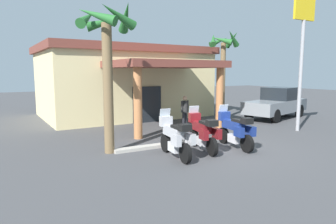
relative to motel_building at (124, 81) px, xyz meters
name	(u,v)px	position (x,y,z in m)	size (l,w,h in m)	color
ground_plane	(222,148)	(0.13, -10.17, -2.31)	(80.00, 80.00, 0.00)	#424244
motel_building	(124,81)	(0.00, 0.00, 0.00)	(10.88, 11.51, 4.54)	beige
motorcycle_silver	(175,138)	(-2.12, -10.43, -1.61)	(0.73, 2.21, 1.61)	black
motorcycle_maroon	(203,132)	(-0.77, -10.17, -1.61)	(0.86, 2.20, 1.61)	black
motorcycle_blue	(235,130)	(0.58, -10.42, -1.61)	(0.76, 2.21, 1.61)	black
pedestrian	(185,110)	(0.93, -6.19, -1.32)	(0.51, 0.32, 1.72)	black
pickup_truck_gray	(276,103)	(8.06, -5.85, -1.37)	(5.52, 3.22, 1.95)	black
palm_tree_near_portico	(223,55)	(4.79, -4.46, 1.65)	(1.89, 1.99, 5.46)	brown
palm_tree_roadside	(107,47)	(-3.91, -8.76, 1.48)	(2.08, 2.17, 5.38)	brown
roadside_sign	(302,42)	(5.66, -9.32, 2.05)	(1.40, 0.18, 6.49)	#99999E
curb_strip	(184,142)	(-0.77, -8.88, -2.25)	(6.05, 0.36, 0.12)	#ADA89E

